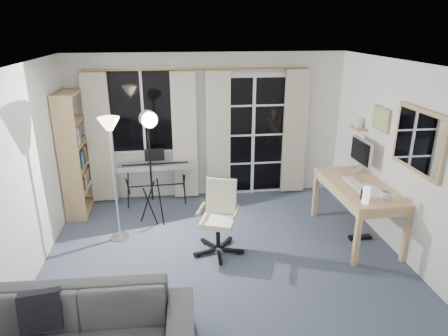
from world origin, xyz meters
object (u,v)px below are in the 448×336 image
at_px(mug, 386,195).
at_px(desk, 359,191).
at_px(torchiere_lamp, 111,143).
at_px(monitor, 361,153).
at_px(keyboard_piano, 155,167).
at_px(sofa, 73,323).
at_px(bookshelf, 73,156).
at_px(studio_light, 149,133).
at_px(office_chair, 220,210).

bearing_deg(mug, desk, 101.31).
height_order(torchiere_lamp, monitor, torchiere_lamp).
height_order(keyboard_piano, sofa, keyboard_piano).
bearing_deg(sofa, mug, 22.14).
bearing_deg(sofa, desk, 29.72).
relative_size(bookshelf, keyboard_piano, 1.60).
bearing_deg(monitor, sofa, -149.19).
distance_m(studio_light, desk, 2.95).
xyz_separation_m(desk, sofa, (-3.36, -1.80, -0.28)).
xyz_separation_m(bookshelf, desk, (4.00, -1.35, -0.22)).
relative_size(studio_light, mug, 13.71).
distance_m(bookshelf, torchiere_lamp, 1.34).
xyz_separation_m(torchiere_lamp, keyboard_piano, (0.48, 1.10, -0.73)).
xyz_separation_m(office_chair, monitor, (2.10, 0.53, 0.52)).
height_order(keyboard_piano, desk, keyboard_piano).
relative_size(torchiere_lamp, office_chair, 1.80).
bearing_deg(keyboard_piano, desk, -30.10).
height_order(desk, monitor, monitor).
xyz_separation_m(torchiere_lamp, studio_light, (0.47, 0.32, 0.03)).
height_order(studio_light, office_chair, studio_light).
xyz_separation_m(keyboard_piano, mug, (2.87, -1.95, 0.20)).
xyz_separation_m(office_chair, sofa, (-1.46, -1.72, -0.16)).
relative_size(torchiere_lamp, mug, 13.33).
distance_m(bookshelf, studio_light, 1.49).
bearing_deg(keyboard_piano, office_chair, -62.75).
distance_m(bookshelf, monitor, 4.30).
bearing_deg(monitor, office_chair, -167.35).
xyz_separation_m(bookshelf, sofa, (0.64, -3.15, -0.50)).
relative_size(desk, monitor, 2.62).
bearing_deg(torchiere_lamp, keyboard_piano, 66.50).
bearing_deg(mug, keyboard_piano, 145.88).
height_order(studio_light, monitor, studio_light).
relative_size(office_chair, monitor, 1.69).
relative_size(studio_light, sofa, 0.85).
distance_m(office_chair, monitor, 2.22).
bearing_deg(keyboard_piano, torchiere_lamp, -116.04).
distance_m(desk, monitor, 0.63).
height_order(torchiere_lamp, keyboard_piano, torchiere_lamp).
relative_size(torchiere_lamp, studio_light, 0.97).
bearing_deg(keyboard_piano, mug, -36.66).
bearing_deg(sofa, studio_light, 78.37).
distance_m(desk, sofa, 3.82).
distance_m(keyboard_piano, monitor, 3.16).
bearing_deg(monitor, mug, -97.26).
height_order(keyboard_piano, monitor, monitor).
xyz_separation_m(studio_light, sofa, (-0.58, -2.47, -1.01)).
xyz_separation_m(studio_light, desk, (2.78, -0.67, -0.72)).
xyz_separation_m(bookshelf, office_chair, (2.10, -1.43, -0.34)).
distance_m(desk, mug, 0.53).
bearing_deg(studio_light, desk, -32.13).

